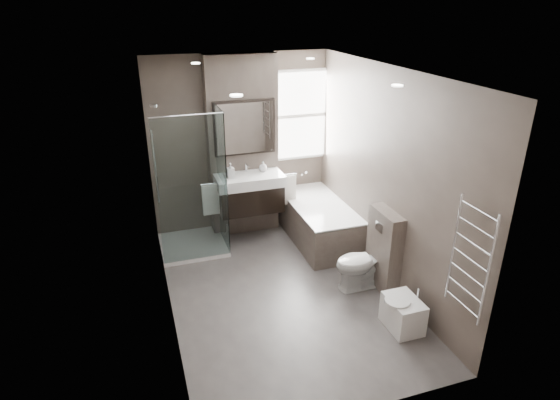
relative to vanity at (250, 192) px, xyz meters
name	(u,v)px	position (x,y,z in m)	size (l,w,h in m)	color
room	(282,193)	(0.00, -1.43, 0.56)	(2.70, 3.90, 2.70)	#4F4B49
vanity_pier	(243,147)	(0.00, 0.35, 0.56)	(1.00, 0.25, 2.60)	#554A43
vanity	(250,192)	(0.00, 0.00, 0.00)	(0.95, 0.47, 0.66)	black
mirror_cabinet	(245,128)	(0.00, 0.19, 0.89)	(0.86, 0.08, 0.76)	black
towel_left	(211,199)	(-0.56, -0.02, -0.02)	(0.24, 0.06, 0.44)	silver
towel_right	(288,190)	(0.56, -0.02, -0.02)	(0.24, 0.06, 0.44)	silver
shower_enclosure	(199,218)	(-0.75, -0.08, -0.25)	(0.90, 0.90, 2.00)	white
bathtub	(318,220)	(0.92, -0.33, -0.43)	(0.75, 1.60, 0.57)	#554A43
window	(299,116)	(0.90, 0.45, 0.93)	(0.98, 0.06, 1.33)	white
toilet	(363,262)	(0.97, -1.63, -0.40)	(0.38, 0.67, 0.69)	white
cistern_box	(384,250)	(1.21, -1.68, -0.24)	(0.19, 0.55, 1.00)	#554A43
bidet	(403,313)	(1.01, -2.46, -0.55)	(0.39, 0.44, 0.46)	white
towel_radiator	(470,259)	(1.25, -3.03, 0.38)	(0.03, 0.49, 1.10)	silver
soap_bottle_a	(231,171)	(-0.27, -0.01, 0.36)	(0.09, 0.10, 0.21)	white
soap_bottle_b	(263,166)	(0.23, 0.09, 0.33)	(0.12, 0.12, 0.15)	white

